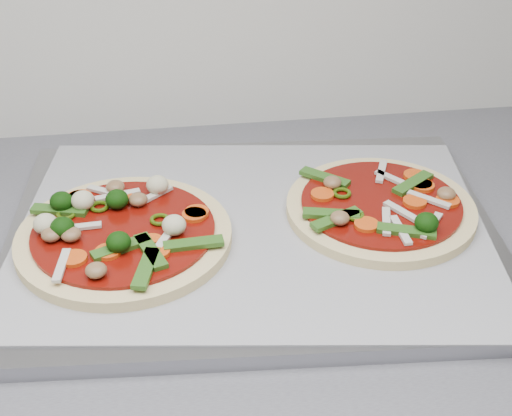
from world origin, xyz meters
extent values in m
cube|color=gray|center=(-0.54, 1.33, 0.91)|extent=(0.53, 0.41, 0.02)
cube|color=#9C9DA2|center=(-0.54, 1.33, 0.92)|extent=(0.52, 0.41, 0.00)
cylinder|color=#E0C888|center=(-0.67, 1.32, 0.92)|extent=(0.25, 0.25, 0.01)
cylinder|color=maroon|center=(-0.67, 1.32, 0.93)|extent=(0.21, 0.21, 0.00)
cylinder|color=#E94E16|center=(-0.72, 1.38, 0.94)|extent=(0.04, 0.04, 0.00)
cube|color=#2E5D1A|center=(-0.74, 1.36, 0.94)|extent=(0.06, 0.03, 0.00)
cube|color=#2E5D1A|center=(-0.67, 1.28, 0.94)|extent=(0.06, 0.04, 0.00)
ellipsoid|color=#113608|center=(-0.68, 1.28, 0.94)|extent=(0.03, 0.03, 0.02)
ellipsoid|color=beige|center=(-0.64, 1.38, 0.94)|extent=(0.03, 0.03, 0.02)
cylinder|color=#E94E16|center=(-0.72, 1.38, 0.94)|extent=(0.03, 0.03, 0.00)
ellipsoid|color=beige|center=(-0.62, 1.30, 0.94)|extent=(0.03, 0.03, 0.02)
cube|color=beige|center=(-0.73, 1.26, 0.94)|extent=(0.01, 0.05, 0.00)
cylinder|color=#E94E16|center=(-0.72, 1.27, 0.94)|extent=(0.04, 0.04, 0.00)
ellipsoid|color=beige|center=(-0.71, 1.36, 0.94)|extent=(0.03, 0.03, 0.02)
cube|color=beige|center=(-0.69, 1.38, 0.94)|extent=(0.04, 0.03, 0.00)
cube|color=#2E5D1A|center=(-0.65, 1.25, 0.94)|extent=(0.03, 0.06, 0.00)
ellipsoid|color=brown|center=(-0.74, 1.31, 0.94)|extent=(0.03, 0.03, 0.01)
ellipsoid|color=brown|center=(-0.72, 1.30, 0.94)|extent=(0.03, 0.03, 0.01)
cylinder|color=#E94E16|center=(-0.64, 1.27, 0.94)|extent=(0.03, 0.03, 0.00)
cylinder|color=#E94E16|center=(-0.69, 1.28, 0.94)|extent=(0.04, 0.04, 0.00)
torus|color=#314B09|center=(-0.64, 1.32, 0.94)|extent=(0.03, 0.03, 0.00)
ellipsoid|color=beige|center=(-0.75, 1.32, 0.94)|extent=(0.03, 0.03, 0.02)
ellipsoid|color=#113608|center=(-0.68, 1.36, 0.94)|extent=(0.03, 0.03, 0.02)
torus|color=#314B09|center=(-0.73, 1.35, 0.94)|extent=(0.03, 0.03, 0.00)
cube|color=#2E5D1A|center=(-0.61, 1.28, 0.94)|extent=(0.06, 0.02, 0.00)
cube|color=beige|center=(-0.64, 1.37, 0.94)|extent=(0.04, 0.04, 0.00)
torus|color=#314B09|center=(-0.70, 1.36, 0.94)|extent=(0.03, 0.03, 0.00)
cube|color=#2E5D1A|center=(-0.65, 1.27, 0.94)|extent=(0.03, 0.06, 0.00)
ellipsoid|color=brown|center=(-0.70, 1.24, 0.94)|extent=(0.02, 0.02, 0.01)
cylinder|color=#E94E16|center=(-0.60, 1.33, 0.94)|extent=(0.03, 0.03, 0.00)
cube|color=beige|center=(-0.63, 1.30, 0.94)|extent=(0.03, 0.05, 0.00)
cylinder|color=#E94E16|center=(-0.65, 1.29, 0.94)|extent=(0.03, 0.03, 0.00)
cylinder|color=#E94E16|center=(-0.68, 1.37, 0.94)|extent=(0.04, 0.04, 0.00)
cylinder|color=#E94E16|center=(-0.60, 1.33, 0.94)|extent=(0.04, 0.04, 0.00)
ellipsoid|color=brown|center=(-0.75, 1.33, 0.94)|extent=(0.03, 0.03, 0.01)
ellipsoid|color=brown|center=(-0.66, 1.36, 0.94)|extent=(0.02, 0.02, 0.01)
ellipsoid|color=#113608|center=(-0.73, 1.31, 0.94)|extent=(0.03, 0.03, 0.02)
cube|color=beige|center=(-0.72, 1.32, 0.94)|extent=(0.05, 0.01, 0.00)
cube|color=beige|center=(-0.68, 1.38, 0.94)|extent=(0.05, 0.02, 0.00)
ellipsoid|color=#113608|center=(-0.74, 1.36, 0.94)|extent=(0.03, 0.03, 0.02)
ellipsoid|color=brown|center=(-0.68, 1.39, 0.94)|extent=(0.02, 0.02, 0.01)
cylinder|color=#E0C888|center=(-0.40, 1.33, 0.92)|extent=(0.22, 0.22, 0.01)
cylinder|color=maroon|center=(-0.40, 1.33, 0.93)|extent=(0.19, 0.19, 0.00)
cube|color=beige|center=(-0.40, 1.27, 0.94)|extent=(0.01, 0.05, 0.00)
cube|color=beige|center=(-0.37, 1.28, 0.94)|extent=(0.04, 0.04, 0.00)
cylinder|color=#E94E16|center=(-0.34, 1.32, 0.94)|extent=(0.04, 0.04, 0.00)
cube|color=beige|center=(-0.38, 1.37, 0.94)|extent=(0.04, 0.04, 0.00)
cube|color=#2E5D1A|center=(-0.46, 1.31, 0.94)|extent=(0.06, 0.03, 0.00)
torus|color=#314B09|center=(-0.44, 1.35, 0.94)|extent=(0.03, 0.03, 0.00)
cylinder|color=#E94E16|center=(-0.35, 1.37, 0.94)|extent=(0.03, 0.03, 0.00)
cylinder|color=#E94E16|center=(-0.35, 1.36, 0.94)|extent=(0.03, 0.03, 0.00)
ellipsoid|color=brown|center=(-0.46, 1.30, 0.94)|extent=(0.03, 0.03, 0.01)
cylinder|color=#E94E16|center=(-0.43, 1.29, 0.94)|extent=(0.03, 0.03, 0.00)
torus|color=#314B09|center=(-0.44, 1.31, 0.94)|extent=(0.03, 0.03, 0.00)
cube|color=beige|center=(-0.35, 1.32, 0.94)|extent=(0.04, 0.04, 0.00)
cylinder|color=#E94E16|center=(-0.35, 1.35, 0.94)|extent=(0.03, 0.03, 0.00)
cube|color=beige|center=(-0.39, 1.30, 0.94)|extent=(0.03, 0.05, 0.00)
cube|color=beige|center=(-0.41, 1.29, 0.94)|extent=(0.02, 0.05, 0.00)
cube|color=#2E5D1A|center=(-0.46, 1.30, 0.94)|extent=(0.06, 0.04, 0.00)
cylinder|color=#E94E16|center=(-0.46, 1.35, 0.94)|extent=(0.03, 0.03, 0.00)
ellipsoid|color=brown|center=(-0.45, 1.37, 0.94)|extent=(0.03, 0.03, 0.01)
cylinder|color=#E94E16|center=(-0.37, 1.32, 0.94)|extent=(0.03, 0.03, 0.00)
cube|color=beige|center=(-0.39, 1.39, 0.94)|extent=(0.03, 0.05, 0.00)
ellipsoid|color=#113608|center=(-0.38, 1.27, 0.94)|extent=(0.03, 0.03, 0.02)
cube|color=#2E5D1A|center=(-0.45, 1.38, 0.94)|extent=(0.05, 0.05, 0.00)
ellipsoid|color=brown|center=(-0.34, 1.33, 0.94)|extent=(0.03, 0.03, 0.01)
cube|color=#2E5D1A|center=(-0.36, 1.36, 0.94)|extent=(0.06, 0.05, 0.00)
cube|color=#2E5D1A|center=(-0.40, 1.27, 0.94)|extent=(0.06, 0.03, 0.00)
camera|label=1|loc=(-0.62, 0.72, 1.34)|focal=50.00mm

